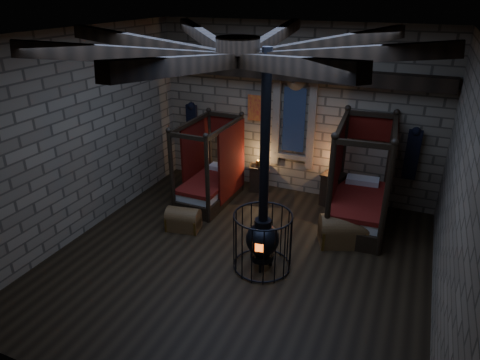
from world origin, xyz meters
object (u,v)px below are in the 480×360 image
at_px(bed_right, 359,200).
at_px(stove, 263,237).
at_px(bed_left, 211,182).
at_px(trunk_right, 343,231).
at_px(trunk_left, 183,220).

height_order(bed_right, stove, stove).
xyz_separation_m(bed_left, trunk_right, (3.39, -0.73, -0.20)).
height_order(bed_right, trunk_right, bed_right).
xyz_separation_m(bed_right, trunk_right, (-0.14, -0.99, -0.27)).
xyz_separation_m(bed_right, stove, (-1.38, -2.40, 0.08)).
bearing_deg(trunk_left, stove, -26.32).
distance_m(bed_left, stove, 3.04).
bearing_deg(trunk_right, bed_right, 60.39).
bearing_deg(bed_right, trunk_right, -101.86).
bearing_deg(trunk_right, bed_left, 146.41).
relative_size(bed_right, stove, 0.57).
bearing_deg(trunk_right, trunk_left, 171.67).
xyz_separation_m(trunk_left, stove, (2.08, -0.63, 0.43)).
height_order(bed_left, trunk_left, bed_left).
height_order(bed_left, trunk_right, bed_left).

